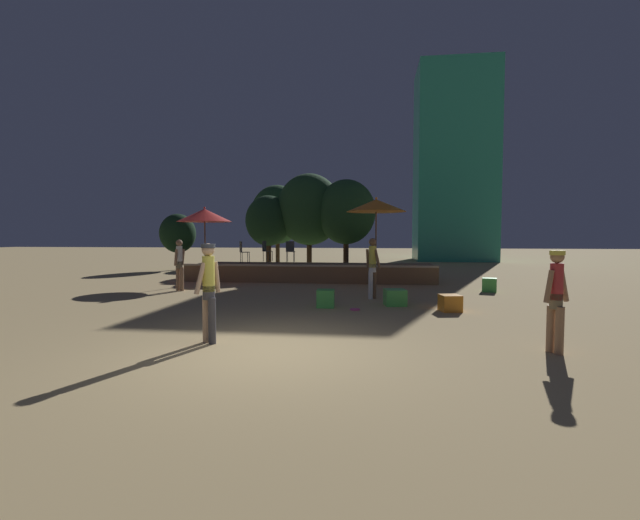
{
  "coord_description": "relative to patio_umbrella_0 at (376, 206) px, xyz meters",
  "views": [
    {
      "loc": [
        1.72,
        -6.61,
        1.85
      ],
      "look_at": [
        0.0,
        6.85,
        1.09
      ],
      "focal_mm": 24.0,
      "sensor_mm": 36.0,
      "label": 1
    }
  ],
  "objects": [
    {
      "name": "ground_plane",
      "position": [
        -1.77,
        -9.21,
        -2.96
      ],
      "size": [
        120.0,
        120.0,
        0.0
      ],
      "primitive_type": "plane",
      "color": "tan"
    },
    {
      "name": "cube_seat_2",
      "position": [
        -1.3,
        -4.83,
        -2.73
      ],
      "size": [
        0.48,
        0.48,
        0.46
      ],
      "rotation": [
        0.0,
        0.0,
        0.06
      ],
      "color": "#4CC651",
      "rests_on": "ground"
    },
    {
      "name": "person_1",
      "position": [
        -2.87,
        -8.82,
        -1.99
      ],
      "size": [
        0.36,
        0.48,
        1.73
      ],
      "rotation": [
        0.0,
        0.0,
        5.7
      ],
      "color": "tan",
      "rests_on": "ground"
    },
    {
      "name": "person_0",
      "position": [
        -0.1,
        -3.19,
        -1.97
      ],
      "size": [
        0.47,
        0.37,
        1.79
      ],
      "rotation": [
        0.0,
        0.0,
        0.96
      ],
      "color": "white",
      "rests_on": "ground"
    },
    {
      "name": "person_2",
      "position": [
        -6.59,
        -2.13,
        -2.02
      ],
      "size": [
        0.29,
        0.5,
        1.73
      ],
      "rotation": [
        0.0,
        0.0,
        5.98
      ],
      "color": "#997051",
      "rests_on": "ground"
    },
    {
      "name": "patio_umbrella_0",
      "position": [
        0.0,
        0.0,
        0.0
      ],
      "size": [
        2.18,
        2.18,
        3.27
      ],
      "color": "brown",
      "rests_on": "ground"
    },
    {
      "name": "background_tree_3",
      "position": [
        -6.58,
        12.58,
        0.34
      ],
      "size": [
        3.59,
        3.59,
        5.29
      ],
      "color": "#3D2B1C",
      "rests_on": "ground"
    },
    {
      "name": "bistro_chair_2",
      "position": [
        -5.48,
        1.33,
        -1.68
      ],
      "size": [
        0.47,
        0.47,
        0.9
      ],
      "rotation": [
        0.0,
        0.0,
        2.1
      ],
      "color": "#2D3338",
      "rests_on": "wooden_deck"
    },
    {
      "name": "cube_seat_0",
      "position": [
        3.76,
        -1.08,
        -2.73
      ],
      "size": [
        0.55,
        0.55,
        0.46
      ],
      "rotation": [
        0.0,
        0.0,
        -0.27
      ],
      "color": "#4CC651",
      "rests_on": "ground"
    },
    {
      "name": "background_tree_2",
      "position": [
        -10.77,
        6.45,
        -0.97
      ],
      "size": [
        1.94,
        1.94,
        3.08
      ],
      "color": "#3D2B1C",
      "rests_on": "ground"
    },
    {
      "name": "bistro_chair_1",
      "position": [
        -3.64,
        2.2,
        -1.68
      ],
      "size": [
        0.4,
        0.4,
        0.9
      ],
      "rotation": [
        0.0,
        0.0,
        3.2
      ],
      "color": "#2D3338",
      "rests_on": "wooden_deck"
    },
    {
      "name": "cube_seat_3",
      "position": [
        0.5,
        -4.33,
        -2.75
      ],
      "size": [
        0.62,
        0.62,
        0.43
      ],
      "rotation": [
        0.0,
        0.0,
        0.16
      ],
      "color": "#4CC651",
      "rests_on": "ground"
    },
    {
      "name": "frisbee_disc",
      "position": [
        -0.53,
        -5.19,
        -2.95
      ],
      "size": [
        0.25,
        0.25,
        0.03
      ],
      "color": "#E54C99",
      "rests_on": "ground"
    },
    {
      "name": "distant_building",
      "position": [
        5.89,
        17.94,
        4.28
      ],
      "size": [
        5.7,
        4.83,
        14.48
      ],
      "color": "teal",
      "rests_on": "ground"
    },
    {
      "name": "wooden_deck",
      "position": [
        -2.69,
        2.03,
        -2.63
      ],
      "size": [
        10.12,
        2.79,
        0.74
      ],
      "color": "olive",
      "rests_on": "ground"
    },
    {
      "name": "background_tree_4",
      "position": [
        -5.7,
        6.61,
        -0.3
      ],
      "size": [
        2.45,
        2.45,
        4.03
      ],
      "color": "#3D2B1C",
      "rests_on": "ground"
    },
    {
      "name": "background_tree_1",
      "position": [
        -3.55,
        7.02,
        0.31
      ],
      "size": [
        3.49,
        3.49,
        5.2
      ],
      "color": "#3D2B1C",
      "rests_on": "ground"
    },
    {
      "name": "person_3",
      "position": [
        2.79,
        -8.75,
        -2.06
      ],
      "size": [
        0.49,
        0.32,
        1.63
      ],
      "rotation": [
        0.0,
        0.0,
        2.07
      ],
      "color": "#997051",
      "rests_on": "ground"
    },
    {
      "name": "cube_seat_1",
      "position": [
        1.81,
        -5.06,
        -2.76
      ],
      "size": [
        0.56,
        0.56,
        0.41
      ],
      "rotation": [
        0.0,
        0.0,
        0.2
      ],
      "color": "orange",
      "rests_on": "ground"
    },
    {
      "name": "bistro_chair_0",
      "position": [
        -4.82,
        2.63,
        -1.68
      ],
      "size": [
        0.42,
        0.41,
        0.9
      ],
      "rotation": [
        0.0,
        0.0,
        1.38
      ],
      "color": "#2D3338",
      "rests_on": "wooden_deck"
    },
    {
      "name": "background_tree_0",
      "position": [
        -1.53,
        6.39,
        0.13
      ],
      "size": [
        3.04,
        3.04,
        4.78
      ],
      "color": "#3D2B1C",
      "rests_on": "ground"
    },
    {
      "name": "patio_umbrella_1",
      "position": [
        -6.62,
        0.15,
        -0.3
      ],
      "size": [
        2.1,
        2.1,
        2.99
      ],
      "color": "brown",
      "rests_on": "ground"
    }
  ]
}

